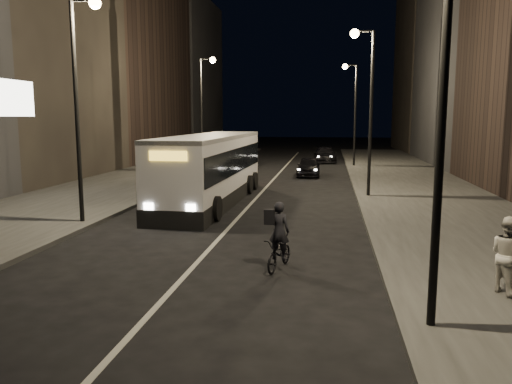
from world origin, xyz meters
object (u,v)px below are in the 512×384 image
(streetlight_right_far, at_px, (352,101))
(car_near, at_px, (308,167))
(streetlight_left_near, at_px, (82,81))
(cyclist_on_bicycle, at_px, (279,247))
(streetlight_left_far, at_px, (205,99))
(city_bus, at_px, (211,166))
(car_mid, at_px, (249,158))
(streetlight_right_near, at_px, (430,42))
(pedestrian_woman, at_px, (508,255))
(car_far, at_px, (325,155))
(streetlight_right_mid, at_px, (366,90))

(streetlight_right_far, relative_size, car_near, 2.09)
(streetlight_left_near, height_order, cyclist_on_bicycle, streetlight_left_near)
(cyclist_on_bicycle, bearing_deg, streetlight_right_far, 98.32)
(streetlight_left_far, xyz_separation_m, city_bus, (3.40, -12.32, -3.60))
(city_bus, xyz_separation_m, car_mid, (-1.24, 18.86, -1.12))
(car_near, relative_size, car_mid, 1.01)
(streetlight_left_near, xyz_separation_m, car_near, (7.53, 17.27, -4.70))
(streetlight_right_far, distance_m, streetlight_left_near, 26.26)
(streetlight_left_far, bearing_deg, city_bus, -74.56)
(streetlight_right_near, height_order, streetlight_left_far, same)
(streetlight_right_far, distance_m, pedestrian_woman, 30.35)
(streetlight_right_near, xyz_separation_m, pedestrian_woman, (2.27, 2.05, -4.33))
(streetlight_left_far, height_order, city_bus, streetlight_left_far)
(city_bus, distance_m, car_far, 23.37)
(streetlight_right_far, xyz_separation_m, streetlight_left_near, (-10.66, -24.00, 0.00))
(streetlight_left_far, relative_size, cyclist_on_bicycle, 4.32)
(streetlight_right_far, distance_m, car_near, 8.78)
(streetlight_right_near, height_order, city_bus, streetlight_right_near)
(streetlight_left_far, xyz_separation_m, car_mid, (2.17, 6.54, -4.72))
(streetlight_right_near, distance_m, cyclist_on_bicycle, 6.62)
(streetlight_right_far, distance_m, car_mid, 9.74)
(cyclist_on_bicycle, distance_m, car_near, 21.73)
(streetlight_right_near, distance_m, car_near, 25.90)
(streetlight_right_mid, bearing_deg, streetlight_right_far, 90.00)
(streetlight_left_far, xyz_separation_m, car_near, (7.53, -0.73, -4.70))
(streetlight_right_far, relative_size, streetlight_left_near, 1.00)
(city_bus, bearing_deg, streetlight_right_mid, 18.91)
(streetlight_right_mid, xyz_separation_m, streetlight_right_far, (0.00, 16.00, 0.00))
(city_bus, bearing_deg, car_far, 78.50)
(streetlight_right_far, height_order, city_bus, streetlight_right_far)
(city_bus, distance_m, car_near, 12.35)
(city_bus, bearing_deg, streetlight_left_near, -119.71)
(streetlight_left_near, bearing_deg, pedestrian_woman, -24.71)
(car_mid, bearing_deg, city_bus, 88.89)
(pedestrian_woman, bearing_deg, streetlight_left_far, 3.98)
(streetlight_left_far, height_order, car_far, streetlight_left_far)
(pedestrian_woman, relative_size, car_near, 0.45)
(streetlight_right_near, xyz_separation_m, car_mid, (-8.50, 32.54, -4.72))
(streetlight_right_mid, bearing_deg, streetlight_left_far, 136.84)
(streetlight_left_far, relative_size, car_near, 2.09)
(city_bus, bearing_deg, streetlight_left_far, 106.64)
(car_near, distance_m, car_mid, 9.03)
(streetlight_right_far, bearing_deg, streetlight_right_mid, -90.00)
(streetlight_right_near, xyz_separation_m, car_far, (-2.13, 36.46, -4.70))
(streetlight_right_near, height_order, pedestrian_woman, streetlight_right_near)
(car_near, xyz_separation_m, car_far, (1.01, 11.18, 0.00))
(car_near, bearing_deg, streetlight_right_near, -83.99)
(streetlight_right_mid, bearing_deg, streetlight_left_near, -143.12)
(pedestrian_woman, bearing_deg, streetlight_right_near, 107.69)
(pedestrian_woman, xyz_separation_m, car_near, (-5.41, 23.22, -0.37))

